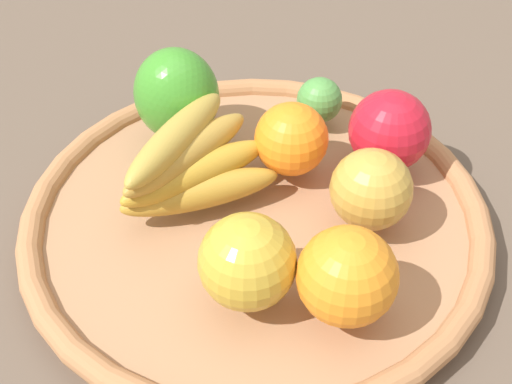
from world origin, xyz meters
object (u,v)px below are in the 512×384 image
(apple_0, at_px, (247,262))
(apple_1, at_px, (390,130))
(orange_0, at_px, (347,276))
(orange_1, at_px, (291,139))
(lime_0, at_px, (319,100))
(apple_2, at_px, (371,189))
(banana_bunch, at_px, (189,164))
(bell_pepper, at_px, (177,95))

(apple_0, relative_size, apple_1, 1.00)
(orange_0, bearing_deg, orange_1, -56.93)
(lime_0, relative_size, apple_1, 0.60)
(lime_0, bearing_deg, apple_1, 151.98)
(apple_1, bearing_deg, apple_2, 92.83)
(banana_bunch, bearing_deg, apple_0, 135.34)
(apple_0, distance_m, orange_1, 0.17)
(lime_0, xyz_separation_m, bell_pepper, (0.13, 0.08, 0.03))
(lime_0, distance_m, bell_pepper, 0.15)
(apple_1, bearing_deg, bell_pepper, 8.91)
(apple_2, bearing_deg, orange_1, -25.71)
(orange_1, xyz_separation_m, orange_0, (-0.10, 0.15, 0.00))
(apple_0, height_order, apple_1, same)
(lime_0, xyz_separation_m, orange_1, (0.00, 0.09, 0.01))
(apple_2, relative_size, lime_0, 1.54)
(apple_2, distance_m, apple_1, 0.08)
(lime_0, bearing_deg, bell_pepper, 31.52)
(apple_2, height_order, apple_1, apple_1)
(banana_bunch, bearing_deg, orange_1, -136.10)
(bell_pepper, bearing_deg, banana_bunch, -63.99)
(lime_0, distance_m, apple_1, 0.10)
(lime_0, height_order, bell_pepper, bell_pepper)
(banana_bunch, height_order, bell_pepper, bell_pepper)
(bell_pepper, height_order, orange_0, bell_pepper)
(banana_bunch, relative_size, orange_1, 2.18)
(apple_0, height_order, apple_2, apple_0)
(apple_0, height_order, lime_0, apple_0)
(apple_0, relative_size, orange_0, 0.99)
(apple_0, xyz_separation_m, orange_0, (-0.08, -0.01, 0.00))
(banana_bunch, distance_m, apple_1, 0.19)
(orange_1, distance_m, bell_pepper, 0.13)
(bell_pepper, bearing_deg, orange_0, -41.94)
(banana_bunch, xyz_separation_m, orange_0, (-0.17, 0.08, 0.00))
(apple_2, distance_m, orange_1, 0.10)
(orange_1, height_order, apple_1, apple_1)
(apple_2, distance_m, orange_0, 0.11)
(apple_0, xyz_separation_m, apple_2, (-0.07, -0.12, -0.00))
(orange_0, bearing_deg, bell_pepper, -35.53)
(banana_bunch, xyz_separation_m, bell_pepper, (0.05, -0.08, 0.01))
(banana_bunch, distance_m, orange_1, 0.10)
(bell_pepper, xyz_separation_m, orange_0, (-0.22, 0.16, -0.01))
(orange_1, height_order, orange_0, orange_0)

